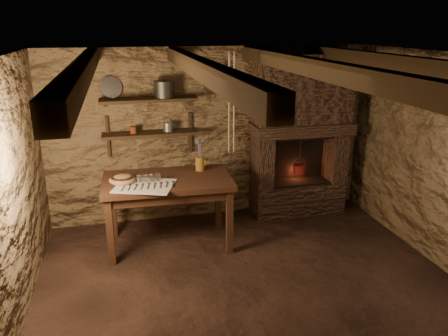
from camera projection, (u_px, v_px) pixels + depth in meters
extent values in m
plane|color=black|center=(251.00, 288.00, 4.66)|extent=(4.50, 4.50, 0.00)
cube|color=brown|center=(211.00, 134.00, 6.13)|extent=(4.50, 0.04, 2.40)
cube|color=brown|center=(359.00, 303.00, 2.44)|extent=(4.50, 0.04, 2.40)
cube|color=brown|center=(5.00, 204.00, 3.78)|extent=(0.04, 4.00, 2.40)
cube|color=black|center=(256.00, 57.00, 3.90)|extent=(4.50, 4.00, 0.04)
cube|color=black|center=(82.00, 71.00, 3.60)|extent=(0.14, 3.95, 0.16)
cube|color=black|center=(201.00, 68.00, 3.82)|extent=(0.14, 3.95, 0.16)
cube|color=black|center=(307.00, 66.00, 4.04)|extent=(0.14, 3.95, 0.16)
cube|color=black|center=(402.00, 64.00, 4.27)|extent=(0.14, 3.95, 0.16)
cube|color=black|center=(150.00, 134.00, 5.76)|extent=(1.25, 0.30, 0.04)
cube|color=black|center=(149.00, 100.00, 5.62)|extent=(1.25, 0.30, 0.04)
cube|color=#39261C|center=(297.00, 197.00, 6.50)|extent=(1.35, 0.45, 0.45)
cube|color=#39261C|center=(262.00, 161.00, 6.18)|extent=(0.23, 0.45, 0.75)
cube|color=#39261C|center=(335.00, 156.00, 6.43)|extent=(0.23, 0.45, 0.75)
cube|color=#39261C|center=(302.00, 128.00, 6.14)|extent=(1.43, 0.51, 0.16)
cube|color=#39261C|center=(303.00, 89.00, 5.99)|extent=(1.35, 0.45, 0.94)
cube|color=black|center=(294.00, 155.00, 6.49)|extent=(0.90, 0.06, 0.75)
cube|color=black|center=(167.00, 181.00, 5.33)|extent=(1.59, 0.95, 0.07)
cube|color=black|center=(168.00, 189.00, 5.36)|extent=(1.45, 0.81, 0.11)
cube|color=silver|center=(145.00, 186.00, 5.07)|extent=(0.79, 0.72, 0.01)
cylinder|color=#A76D20|center=(200.00, 164.00, 5.58)|extent=(0.15, 0.15, 0.18)
torus|color=#A76D20|center=(205.00, 162.00, 5.59)|extent=(0.02, 0.10, 0.10)
ellipsoid|color=olive|center=(122.00, 180.00, 5.16)|extent=(0.38, 0.38, 0.11)
cylinder|color=#2E2C28|center=(164.00, 90.00, 5.63)|extent=(0.26, 0.26, 0.19)
cylinder|color=#A7A7A2|center=(111.00, 87.00, 5.56)|extent=(0.31, 0.20, 0.28)
cylinder|color=#5C2612|center=(133.00, 130.00, 5.69)|extent=(0.10, 0.10, 0.09)
cylinder|color=maroon|center=(299.00, 169.00, 6.31)|extent=(0.21, 0.21, 0.13)
torus|color=#2E2C28|center=(300.00, 164.00, 6.29)|extent=(0.20, 0.01, 0.20)
cylinder|color=#2E2C28|center=(300.00, 152.00, 6.23)|extent=(0.01, 0.01, 0.44)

